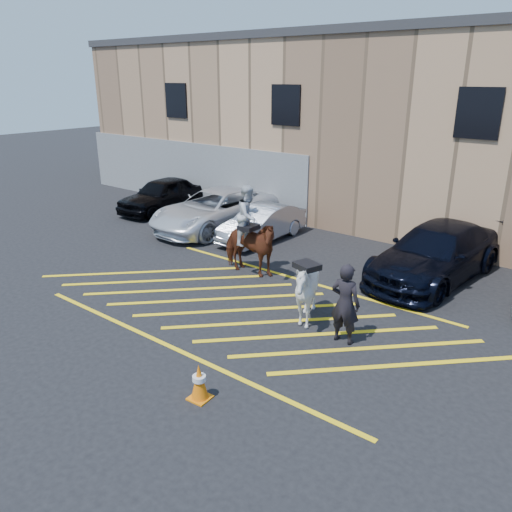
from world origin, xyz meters
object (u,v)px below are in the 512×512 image
Objects in this scene: car_blue_suv at (436,253)px; mounted_bay at (249,239)px; handler at (345,304)px; car_white_pickup at (215,210)px; traffic_cone at (199,382)px; car_black_suv at (162,195)px; saddled_white at (306,291)px; car_silver_sedan at (262,223)px.

mounted_bay is (-4.50, -3.12, 0.31)m from car_blue_suv.
mounted_bay is (-4.23, 1.85, 0.16)m from handler.
car_blue_suv is at bearing 3.93° from car_white_pickup.
traffic_cone is at bearing -91.84° from car_blue_suv.
handler is (11.91, -5.31, 0.20)m from car_black_suv.
saddled_white is at bearing 91.67° from traffic_cone.
car_white_pickup is 10.98m from traffic_cone.
car_silver_sedan is 5.21× the size of traffic_cone.
mounted_bay reaches higher than car_silver_sedan.
saddled_white reaches higher than car_white_pickup.
car_silver_sedan is at bearing -8.63° from car_black_suv.
car_white_pickup is 2.02× the size of mounted_bay.
car_white_pickup is 2.93× the size of handler.
car_black_suv is 0.79× the size of car_blue_suv.
car_blue_suv is 4.98m from handler.
car_blue_suv is at bearing -96.37° from handler.
car_black_suv is at bearing 173.59° from car_white_pickup.
handler is 1.00× the size of saddled_white.
handler is 3.73m from traffic_cone.
saddled_white is (-1.43, -4.75, 0.05)m from car_blue_suv.
car_white_pickup reaches higher than traffic_cone.
traffic_cone is at bearing -58.83° from car_silver_sedan.
car_white_pickup is at bearing 131.01° from traffic_cone.
mounted_bay is at bearing 151.98° from saddled_white.
car_white_pickup is at bearing -33.15° from handler.
car_white_pickup is 1.44× the size of car_silver_sedan.
car_silver_sedan is 6.22m from car_blue_suv.
handler is at bearing -10.76° from saddled_white.
car_blue_suv reaches higher than traffic_cone.
car_white_pickup is 4.96m from mounted_bay.
car_black_suv is 3.71m from car_white_pickup.
traffic_cone is (7.20, -8.28, -0.39)m from car_white_pickup.
handler is at bearing -23.68° from mounted_bay.
car_silver_sedan is 0.70× the size of car_blue_suv.
car_blue_suv is 5.48m from mounted_bay.
car_black_suv is at bearing 140.84° from traffic_cone.
handler is 1.18m from saddled_white.
car_silver_sedan is (2.31, 0.00, -0.13)m from car_white_pickup.
car_white_pickup is 1.01× the size of car_blue_suv.
car_blue_suv is at bearing 81.18° from traffic_cone.
traffic_cone is (-1.05, -3.54, -0.57)m from handler.
handler reaches higher than car_blue_suv.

